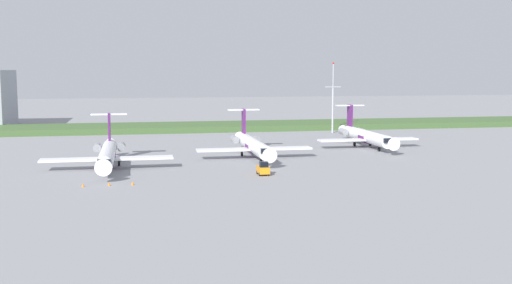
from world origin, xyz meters
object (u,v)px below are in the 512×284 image
object	(u,v)px
antenna_mast	(333,104)
baggage_tug	(263,169)
regional_jet_third	(365,136)
safety_cone_mid_marker	(109,184)
safety_cone_rear_marker	(133,183)
regional_jet_nearest	(108,154)
regional_jet_second	(253,145)
safety_cone_front_marker	(83,185)

from	to	relation	value
antenna_mast	baggage_tug	size ratio (longest dim) A/B	6.07
regional_jet_third	safety_cone_mid_marker	bearing A→B (deg)	-146.18
safety_cone_rear_marker	baggage_tug	bearing A→B (deg)	13.17
regional_jet_third	safety_cone_mid_marker	world-z (taller)	regional_jet_third
regional_jet_nearest	baggage_tug	bearing A→B (deg)	-26.31
regional_jet_nearest	regional_jet_second	xyz separation A→B (m)	(27.84, 8.11, 0.00)
antenna_mast	safety_cone_mid_marker	bearing A→B (deg)	-130.26
baggage_tug	safety_cone_rear_marker	bearing A→B (deg)	-166.83
antenna_mast	safety_cone_front_marker	size ratio (longest dim) A/B	35.33
baggage_tug	safety_cone_mid_marker	xyz separation A→B (m)	(-24.68, -4.87, -0.73)
regional_jet_second	regional_jet_nearest	bearing A→B (deg)	-163.75
safety_cone_front_marker	safety_cone_rear_marker	bearing A→B (deg)	0.90
regional_jet_second	baggage_tug	world-z (taller)	regional_jet_second
regional_jet_third	safety_cone_rear_marker	bearing A→B (deg)	-144.37
regional_jet_nearest	antenna_mast	distance (m)	77.38
regional_jet_second	baggage_tug	size ratio (longest dim) A/B	9.69
safety_cone_front_marker	safety_cone_mid_marker	bearing A→B (deg)	3.07
regional_jet_third	safety_cone_front_marker	size ratio (longest dim) A/B	56.36
baggage_tug	safety_cone_front_marker	bearing A→B (deg)	-169.89
regional_jet_nearest	safety_cone_mid_marker	xyz separation A→B (m)	(0.89, -17.52, -2.26)
regional_jet_third	safety_cone_rear_marker	distance (m)	63.53
antenna_mast	regional_jet_second	bearing A→B (deg)	-125.87
regional_jet_second	antenna_mast	size ratio (longest dim) A/B	1.60
regional_jet_nearest	baggage_tug	world-z (taller)	regional_jet_nearest
regional_jet_third	safety_cone_mid_marker	size ratio (longest dim) A/B	56.36
antenna_mast	baggage_tug	distance (m)	71.47
baggage_tug	safety_cone_mid_marker	bearing A→B (deg)	-168.83
regional_jet_third	antenna_mast	xyz separation A→B (m)	(2.47, 31.05, 5.59)
antenna_mast	safety_cone_rear_marker	size ratio (longest dim) A/B	35.33
regional_jet_nearest	safety_cone_mid_marker	world-z (taller)	regional_jet_nearest
regional_jet_second	antenna_mast	xyz separation A→B (m)	(30.59, 42.31, 5.59)
safety_cone_front_marker	regional_jet_nearest	bearing A→B (deg)	80.72
regional_jet_third	antenna_mast	distance (m)	31.64
safety_cone_rear_marker	safety_cone_mid_marker	bearing A→B (deg)	178.53
antenna_mast	safety_cone_front_marker	bearing A→B (deg)	-131.98
regional_jet_third	antenna_mast	world-z (taller)	antenna_mast
regional_jet_nearest	safety_cone_front_marker	world-z (taller)	regional_jet_nearest
regional_jet_second	regional_jet_third	xyz separation A→B (m)	(28.12, 11.27, 0.00)
regional_jet_third	safety_cone_mid_marker	xyz separation A→B (m)	(-55.07, -36.90, -2.26)
regional_jet_nearest	safety_cone_front_marker	size ratio (longest dim) A/B	56.36
regional_jet_second	antenna_mast	distance (m)	52.51
regional_jet_third	regional_jet_second	bearing A→B (deg)	-158.17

